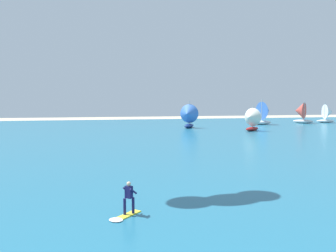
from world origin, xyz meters
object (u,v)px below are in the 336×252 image
Objects in this scene: sailboat_anchored_offshore at (188,116)px; sailboat_mid_right at (265,113)px; sailboat_leading at (300,112)px; kitesurfer at (126,204)px; sailboat_near_shore at (328,113)px; sailboat_center_horizon at (251,119)px.

sailboat_mid_right reaches higher than sailboat_anchored_offshore.
kitesurfer is at bearing -128.51° from sailboat_leading.
sailboat_leading reaches higher than sailboat_anchored_offshore.
sailboat_anchored_offshore is 0.92× the size of sailboat_mid_right.
sailboat_near_shore is 0.95× the size of sailboat_anchored_offshore.
sailboat_near_shore is 0.87× the size of sailboat_mid_right.
sailboat_near_shore is 7.14m from sailboat_leading.
sailboat_anchored_offshore is (-36.25, -7.86, 0.13)m from sailboat_near_shore.
sailboat_leading is 25.64m from sailboat_center_horizon.
sailboat_mid_right is at bearing 55.06° from sailboat_center_horizon.
sailboat_center_horizon is at bearing 58.12° from kitesurfer.
sailboat_center_horizon is (-19.84, -16.24, -0.40)m from sailboat_leading.
sailboat_near_shore is 17.46m from sailboat_mid_right.
sailboat_mid_right reaches higher than sailboat_leading.
kitesurfer is 0.33× the size of sailboat_leading.
sailboat_near_shore reaches higher than sailboat_center_horizon.
sailboat_near_shore is at bearing 12.24° from sailboat_anchored_offshore.
kitesurfer is at bearing -122.69° from sailboat_mid_right.
sailboat_mid_right is (-10.18, -2.41, 0.10)m from sailboat_leading.
sailboat_leading is at bearing 15.46° from sailboat_anchored_offshore.
sailboat_mid_right is (18.93, 5.64, 0.20)m from sailboat_anchored_offshore.
sailboat_mid_right reaches higher than kitesurfer.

